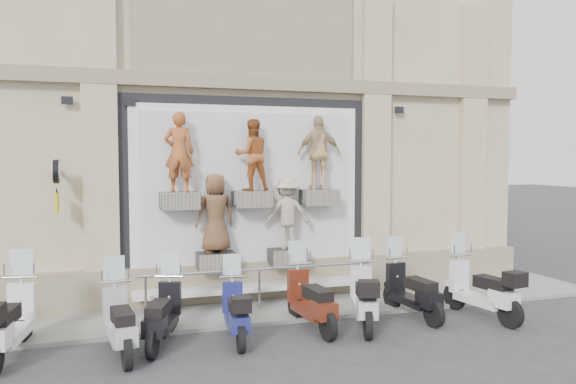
% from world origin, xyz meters
% --- Properties ---
extents(ground, '(90.00, 90.00, 0.00)m').
position_xyz_m(ground, '(0.00, 0.00, 0.00)').
color(ground, '#313134').
rests_on(ground, ground).
extents(sidewalk, '(16.00, 2.20, 0.08)m').
position_xyz_m(sidewalk, '(0.00, 2.10, 0.04)').
color(sidewalk, gray).
rests_on(sidewalk, ground).
extents(building, '(14.00, 8.60, 12.00)m').
position_xyz_m(building, '(0.00, 7.00, 6.00)').
color(building, beige).
rests_on(building, ground).
extents(shop_vitrine, '(5.60, 0.83, 4.30)m').
position_xyz_m(shop_vitrine, '(0.06, 2.75, 2.37)').
color(shop_vitrine, black).
rests_on(shop_vitrine, ground).
extents(guard_rail, '(5.06, 0.10, 0.93)m').
position_xyz_m(guard_rail, '(0.00, 2.00, 0.47)').
color(guard_rail, '#9EA0A5').
rests_on(guard_rail, ground).
extents(clock_sign_bracket, '(0.10, 0.80, 1.02)m').
position_xyz_m(clock_sign_bracket, '(-3.90, 2.47, 2.80)').
color(clock_sign_bracket, black).
rests_on(clock_sign_bracket, ground).
extents(scooter_b, '(0.90, 2.11, 1.66)m').
position_xyz_m(scooter_b, '(-4.50, 0.63, 0.83)').
color(scooter_b, silver).
rests_on(scooter_b, ground).
extents(scooter_c, '(0.77, 1.94, 1.54)m').
position_xyz_m(scooter_c, '(-2.82, 0.21, 0.77)').
color(scooter_c, '#979CA4').
rests_on(scooter_c, ground).
extents(scooter_d, '(1.12, 1.93, 1.51)m').
position_xyz_m(scooter_d, '(-2.12, 0.52, 0.75)').
color(scooter_d, black).
rests_on(scooter_d, ground).
extents(scooter_e, '(0.68, 1.81, 1.44)m').
position_xyz_m(scooter_e, '(-0.86, 0.37, 0.72)').
color(scooter_e, navy).
rests_on(scooter_e, ground).
extents(scooter_f, '(0.74, 2.00, 1.59)m').
position_xyz_m(scooter_f, '(0.61, 0.56, 0.80)').
color(scooter_f, '#4E1A0D').
rests_on(scooter_f, ground).
extents(scooter_g, '(1.22, 2.08, 1.62)m').
position_xyz_m(scooter_g, '(1.61, 0.38, 0.81)').
color(scooter_g, '#B2B5BA').
rests_on(scooter_g, ground).
extents(scooter_h, '(0.74, 1.97, 1.57)m').
position_xyz_m(scooter_h, '(2.81, 0.66, 0.78)').
color(scooter_h, black).
rests_on(scooter_h, ground).
extents(scooter_i, '(0.89, 2.10, 1.65)m').
position_xyz_m(scooter_i, '(4.11, 0.20, 0.82)').
color(scooter_i, silver).
rests_on(scooter_i, ground).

